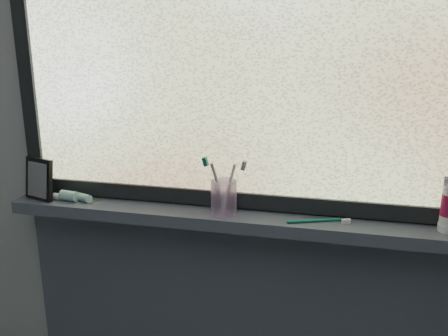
% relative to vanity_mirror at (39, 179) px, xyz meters
% --- Properties ---
extents(wall_back, '(3.00, 0.01, 2.50)m').
position_rel_vanity_mirror_xyz_m(wall_back, '(0.73, 0.09, 0.16)').
color(wall_back, '#9EA3A8').
rests_on(wall_back, ground).
extents(windowsill, '(1.62, 0.14, 0.04)m').
position_rel_vanity_mirror_xyz_m(windowsill, '(0.73, 0.02, -0.09)').
color(windowsill, '#43485A').
rests_on(windowsill, wall_back).
extents(window_pane, '(1.50, 0.01, 1.00)m').
position_rel_vanity_mirror_xyz_m(window_pane, '(0.73, 0.07, 0.44)').
color(window_pane, silver).
rests_on(window_pane, wall_back).
extents(frame_bottom, '(1.60, 0.03, 0.05)m').
position_rel_vanity_mirror_xyz_m(frame_bottom, '(0.73, 0.07, -0.04)').
color(frame_bottom, black).
rests_on(frame_bottom, windowsill).
extents(frame_left, '(0.05, 0.03, 1.10)m').
position_rel_vanity_mirror_xyz_m(frame_left, '(-0.05, 0.07, 0.44)').
color(frame_left, black).
rests_on(frame_left, wall_back).
extents(vanity_mirror, '(0.12, 0.09, 0.14)m').
position_rel_vanity_mirror_xyz_m(vanity_mirror, '(0.00, 0.00, 0.00)').
color(vanity_mirror, black).
rests_on(vanity_mirror, windowsill).
extents(toothpaste_tube, '(0.20, 0.08, 0.03)m').
position_rel_vanity_mirror_xyz_m(toothpaste_tube, '(0.12, 0.00, -0.05)').
color(toothpaste_tube, white).
rests_on(toothpaste_tube, windowsill).
extents(toothbrush_cup, '(0.08, 0.08, 0.11)m').
position_rel_vanity_mirror_xyz_m(toothbrush_cup, '(0.63, 0.01, -0.02)').
color(toothbrush_cup, '#CAA5DB').
rests_on(toothbrush_cup, windowsill).
extents(toothbrush_lying, '(0.20, 0.09, 0.01)m').
position_rel_vanity_mirror_xyz_m(toothbrush_lying, '(0.91, 0.00, -0.06)').
color(toothbrush_lying, '#0C6C53').
rests_on(toothbrush_lying, windowsill).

